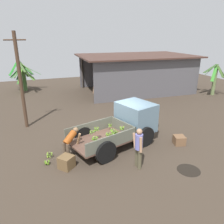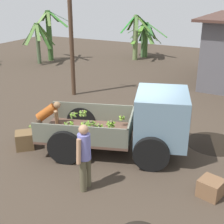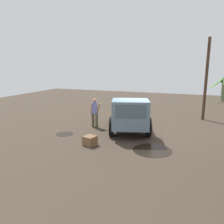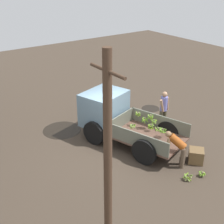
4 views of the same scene
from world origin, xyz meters
TOP-DOWN VIEW (x-y plane):
  - ground at (0.00, 0.00)m, footprint 36.00×36.00m
  - mud_patch_0 at (2.33, 1.10)m, footprint 1.69×1.69m
  - mud_patch_1 at (1.75, -3.68)m, footprint 0.92×0.92m
  - cargo_truck at (0.55, -0.44)m, footprint 4.61×3.03m
  - utility_pole at (-4.33, 3.24)m, footprint 1.10×0.19m
  - person_foreground_visitor at (-0.06, -2.76)m, footprint 0.32×0.63m
  - person_worker_loading at (-2.51, -1.07)m, footprint 0.87×0.79m
  - banana_bunch_on_ground_0 at (-3.39, -0.73)m, footprint 0.31×0.30m
  - banana_bunch_on_ground_1 at (-3.54, -1.29)m, footprint 0.25×0.25m
  - wooden_crate_0 at (-2.81, -1.81)m, footprint 0.75×0.75m
  - wooden_crate_1 at (2.74, -1.68)m, footprint 0.63×0.63m

SIDE VIEW (x-z plane):
  - ground at x=0.00m, z-range 0.00..0.00m
  - mud_patch_0 at x=2.33m, z-range 0.00..0.01m
  - mud_patch_1 at x=1.75m, z-range 0.00..0.01m
  - banana_bunch_on_ground_1 at x=-3.54m, z-range 0.02..0.22m
  - banana_bunch_on_ground_0 at x=-3.39m, z-range 0.02..0.27m
  - wooden_crate_1 at x=2.74m, z-range 0.00..0.43m
  - wooden_crate_0 at x=-2.81m, z-range 0.00..0.52m
  - person_worker_loading at x=-2.51m, z-range 0.13..1.44m
  - person_foreground_visitor at x=-0.06m, z-range 0.09..1.80m
  - cargo_truck at x=0.55m, z-range 0.06..1.98m
  - utility_pole at x=-4.33m, z-range 0.06..5.38m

